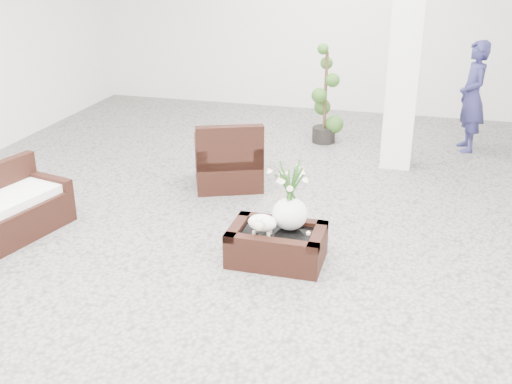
% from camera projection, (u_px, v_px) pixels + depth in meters
% --- Properties ---
extents(ground, '(11.00, 11.00, 0.00)m').
position_uv_depth(ground, '(259.00, 244.00, 6.28)').
color(ground, gray).
rests_on(ground, ground).
extents(column, '(0.40, 0.40, 3.50)m').
position_uv_depth(column, '(407.00, 36.00, 7.81)').
color(column, white).
rests_on(column, ground).
extents(coffee_table, '(0.90, 0.60, 0.31)m').
position_uv_depth(coffee_table, '(277.00, 246.00, 5.90)').
color(coffee_table, black).
rests_on(coffee_table, ground).
extents(sheep_figurine, '(0.28, 0.23, 0.21)m').
position_uv_depth(sheep_figurine, '(262.00, 225.00, 5.74)').
color(sheep_figurine, white).
rests_on(sheep_figurine, coffee_table).
extents(planter_narcissus, '(0.44, 0.44, 0.80)m').
position_uv_depth(planter_narcissus, '(290.00, 190.00, 5.75)').
color(planter_narcissus, white).
rests_on(planter_narcissus, coffee_table).
extents(tealight, '(0.04, 0.04, 0.03)m').
position_uv_depth(tealight, '(308.00, 233.00, 5.78)').
color(tealight, white).
rests_on(tealight, coffee_table).
extents(armchair, '(1.04, 1.03, 0.86)m').
position_uv_depth(armchair, '(228.00, 152.00, 7.65)').
color(armchair, black).
rests_on(armchair, ground).
extents(loveseat, '(0.93, 1.45, 0.71)m').
position_uv_depth(loveseat, '(4.00, 206.00, 6.30)').
color(loveseat, black).
rests_on(loveseat, ground).
extents(topiary, '(0.39, 0.39, 1.47)m').
position_uv_depth(topiary, '(325.00, 95.00, 9.15)').
color(topiary, '#294C18').
rests_on(topiary, ground).
extents(shopper, '(0.50, 0.65, 1.60)m').
position_uv_depth(shopper, '(472.00, 97.00, 8.79)').
color(shopper, navy).
rests_on(shopper, ground).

